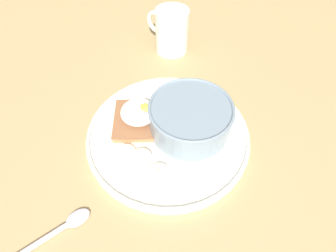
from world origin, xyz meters
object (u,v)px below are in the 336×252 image
object	(u,v)px
toast_slice	(140,120)
oatmeal_bowl	(190,117)
banana_slice_left	(159,172)
spoon	(58,230)
banana_slice_front	(142,159)
banana_slice_back	(126,154)
coffee_mug	(171,30)
poached_egg	(139,112)

from	to	relation	value
toast_slice	oatmeal_bowl	bearing A→B (deg)	163.88
oatmeal_bowl	toast_slice	distance (cm)	9.38
banana_slice_left	spoon	size ratio (longest dim) A/B	0.33
banana_slice_front	spoon	bearing A→B (deg)	35.28
oatmeal_bowl	banana_slice_left	world-z (taller)	oatmeal_bowl
oatmeal_bowl	banana_slice_back	size ratio (longest dim) A/B	4.03
banana_slice_back	spoon	bearing A→B (deg)	45.64
banana_slice_front	coffee_mug	distance (cm)	33.08
banana_slice_left	spoon	bearing A→B (deg)	22.71
toast_slice	banana_slice_front	xyz separation A→B (cm)	(0.40, 8.30, -0.17)
poached_egg	banana_slice_left	bearing A→B (deg)	100.22
banana_slice_front	coffee_mug	world-z (taller)	coffee_mug
toast_slice	spoon	size ratio (longest dim) A/B	0.86
banana_slice_back	banana_slice_front	bearing A→B (deg)	147.68
coffee_mug	spoon	distance (cm)	46.62
toast_slice	poached_egg	size ratio (longest dim) A/B	1.14
toast_slice	banana_slice_back	size ratio (longest dim) A/B	2.86
poached_egg	coffee_mug	world-z (taller)	coffee_mug
banana_slice_left	toast_slice	bearing A→B (deg)	-79.11
poached_egg	banana_slice_front	world-z (taller)	poached_egg
banana_slice_left	banana_slice_back	bearing A→B (deg)	-40.28
spoon	coffee_mug	bearing A→B (deg)	-119.45
banana_slice_back	spoon	xyz separation A→B (cm)	(10.35, 10.59, -1.14)
poached_egg	banana_slice_left	xyz separation A→B (cm)	(-1.97, 10.91, -2.53)
oatmeal_bowl	banana_slice_left	bearing A→B (deg)	51.50
banana_slice_left	spoon	world-z (taller)	banana_slice_left
poached_egg	banana_slice_back	xyz separation A→B (cm)	(2.98, 6.72, -2.51)
oatmeal_bowl	banana_slice_front	bearing A→B (deg)	32.07
banana_slice_left	coffee_mug	bearing A→B (deg)	-102.46
spoon	banana_slice_front	bearing A→B (deg)	-144.72
poached_egg	banana_slice_back	bearing A→B (deg)	66.11
banana_slice_back	spoon	world-z (taller)	banana_slice_back
banana_slice_left	poached_egg	bearing A→B (deg)	-79.78
banana_slice_back	toast_slice	bearing A→B (deg)	-112.75
spoon	banana_slice_left	bearing A→B (deg)	-157.29
poached_egg	spoon	bearing A→B (deg)	52.40
coffee_mug	spoon	size ratio (longest dim) A/B	0.82
toast_slice	banana_slice_front	size ratio (longest dim) A/B	2.84
oatmeal_bowl	toast_slice	xyz separation A→B (cm)	(8.79, -2.54, -2.04)
banana_slice_front	banana_slice_back	world-z (taller)	banana_slice_front
toast_slice	spoon	xyz separation A→B (cm)	(13.19, 17.35, -1.40)
toast_slice	poached_egg	world-z (taller)	poached_egg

